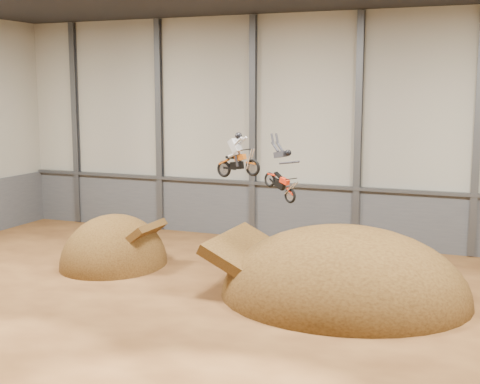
# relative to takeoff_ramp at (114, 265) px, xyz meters

# --- Properties ---
(floor) EXTENTS (40.00, 40.00, 0.00)m
(floor) POSITION_rel_takeoff_ramp_xyz_m (7.88, -5.62, 0.00)
(floor) COLOR #512F15
(floor) RESTS_ON ground
(back_wall) EXTENTS (40.00, 0.10, 14.00)m
(back_wall) POSITION_rel_takeoff_ramp_xyz_m (7.88, 9.38, 7.00)
(back_wall) COLOR #A5A192
(back_wall) RESTS_ON ground
(lower_band_back) EXTENTS (39.80, 0.18, 3.50)m
(lower_band_back) POSITION_rel_takeoff_ramp_xyz_m (7.88, 9.28, 1.75)
(lower_band_back) COLOR #4D4F54
(lower_band_back) RESTS_ON ground
(steel_rail) EXTENTS (39.80, 0.35, 0.20)m
(steel_rail) POSITION_rel_takeoff_ramp_xyz_m (7.88, 9.13, 3.55)
(steel_rail) COLOR #47494F
(steel_rail) RESTS_ON lower_band_back
(steel_column_0) EXTENTS (0.40, 0.36, 13.90)m
(steel_column_0) POSITION_rel_takeoff_ramp_xyz_m (-8.78, 9.18, 7.00)
(steel_column_0) COLOR #47494F
(steel_column_0) RESTS_ON ground
(steel_column_1) EXTENTS (0.40, 0.36, 13.90)m
(steel_column_1) POSITION_rel_takeoff_ramp_xyz_m (-2.12, 9.18, 7.00)
(steel_column_1) COLOR #47494F
(steel_column_1) RESTS_ON ground
(steel_column_2) EXTENTS (0.40, 0.36, 13.90)m
(steel_column_2) POSITION_rel_takeoff_ramp_xyz_m (4.55, 9.18, 7.00)
(steel_column_2) COLOR #47494F
(steel_column_2) RESTS_ON ground
(steel_column_3) EXTENTS (0.40, 0.36, 13.90)m
(steel_column_3) POSITION_rel_takeoff_ramp_xyz_m (11.22, 9.18, 7.00)
(steel_column_3) COLOR #47494F
(steel_column_3) RESTS_ON ground
(steel_column_4) EXTENTS (0.40, 0.36, 13.90)m
(steel_column_4) POSITION_rel_takeoff_ramp_xyz_m (17.88, 9.18, 7.00)
(steel_column_4) COLOR #47494F
(steel_column_4) RESTS_ON ground
(takeoff_ramp) EXTENTS (5.53, 6.38, 5.53)m
(takeoff_ramp) POSITION_rel_takeoff_ramp_xyz_m (0.00, 0.00, 0.00)
(takeoff_ramp) COLOR #3A240E
(takeoff_ramp) RESTS_ON ground
(landing_ramp) EXTENTS (11.41, 10.09, 6.58)m
(landing_ramp) POSITION_rel_takeoff_ramp_xyz_m (12.88, -0.97, 0.00)
(landing_ramp) COLOR #3A240E
(landing_ramp) RESTS_ON ground
(fmx_rider_a) EXTENTS (2.77, 1.56, 2.42)m
(fmx_rider_a) POSITION_rel_takeoff_ramp_xyz_m (8.23, -2.27, 6.61)
(fmx_rider_a) COLOR #C05A14
(fmx_rider_b) EXTENTS (3.68, 2.48, 3.50)m
(fmx_rider_b) POSITION_rel_takeoff_ramp_xyz_m (9.43, -0.30, 5.78)
(fmx_rider_b) COLOR red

